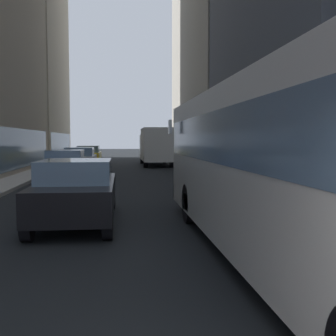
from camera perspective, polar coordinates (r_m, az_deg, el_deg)
The scene contains 9 objects.
ground_plane at distance 36.33m, azimuth -6.46°, elevation 0.58°, with size 120.00×120.00×0.00m, color black.
sidewalk_left at distance 36.76m, azimuth -15.38°, elevation 0.62°, with size 2.40×110.00×0.15m, color #9E9991.
sidewalk_right at distance 36.78m, azimuth 2.45°, elevation 0.76°, with size 2.40×110.00×0.15m, color #9E9991.
transit_bus at distance 7.27m, azimuth 16.76°, elevation 1.07°, with size 2.78×11.53×3.05m.
car_blue_hatchback at distance 21.01m, azimuth -14.02°, elevation 0.29°, with size 1.81×4.35×1.62m.
car_black_suv at distance 10.73m, azimuth -12.55°, elevation -3.09°, with size 1.87×4.80×1.62m.
car_yellow_taxi at distance 35.57m, azimuth -10.98°, elevation 1.79°, with size 1.93×4.43×1.62m.
car_silver_sedan at distance 28.10m, azimuth -12.15°, elevation 1.22°, with size 1.93×4.62×1.62m.
box_truck at distance 33.85m, azimuth -1.72°, elevation 3.18°, with size 2.30×7.50×3.05m.
Camera 1 is at (-0.08, -1.27, 2.12)m, focal length 43.76 mm.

